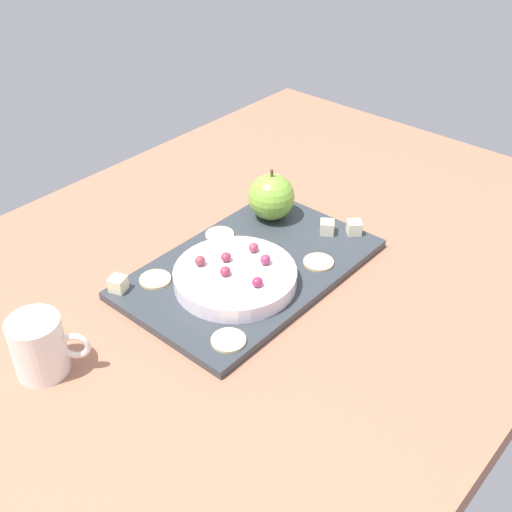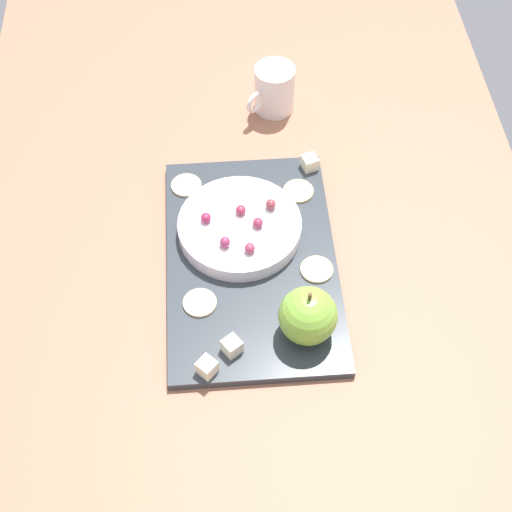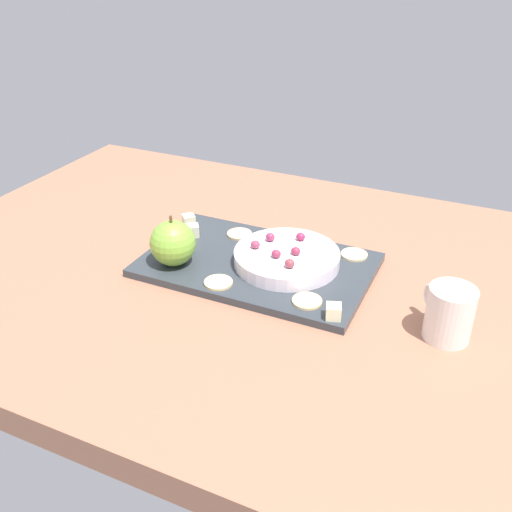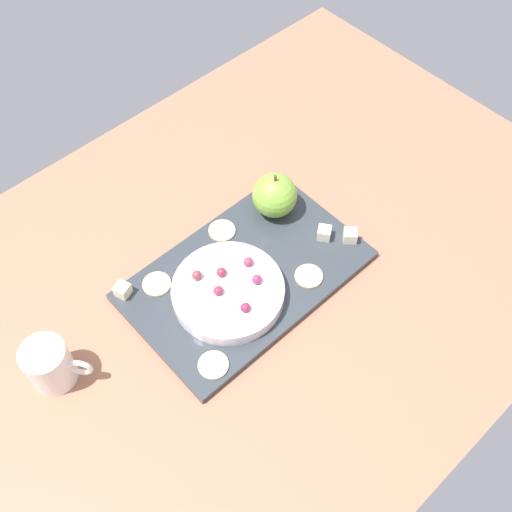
{
  "view_description": "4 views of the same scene",
  "coord_description": "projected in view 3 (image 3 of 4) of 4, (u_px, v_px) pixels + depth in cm",
  "views": [
    {
      "loc": [
        54.6,
        53.31,
        64.61
      ],
      "look_at": [
        -3.16,
        3.23,
        9.91
      ],
      "focal_mm": 44.95,
      "sensor_mm": 36.0,
      "label": 1
    },
    {
      "loc": [
        -71.42,
        4.83,
        95.76
      ],
      "look_at": [
        -6.65,
        -0.02,
        8.79
      ],
      "focal_mm": 54.2,
      "sensor_mm": 36.0,
      "label": 2
    },
    {
      "loc": [
        31.51,
        -79.12,
        57.03
      ],
      "look_at": [
        -4.37,
        -1.28,
        8.14
      ],
      "focal_mm": 40.83,
      "sensor_mm": 36.0,
      "label": 3
    },
    {
      "loc": [
        31.51,
        42.79,
        92.53
      ],
      "look_at": [
        -7.4,
        0.5,
        8.54
      ],
      "focal_mm": 43.37,
      "sensor_mm": 36.0,
      "label": 4
    }
  ],
  "objects": [
    {
      "name": "table",
      "position": [
        282.0,
        287.0,
        1.01
      ],
      "size": [
        139.02,
        87.46,
        4.61
      ],
      "primitive_type": "cube",
      "color": "#9E664D",
      "rests_on": "ground"
    },
    {
      "name": "platter",
      "position": [
        257.0,
        265.0,
        1.02
      ],
      "size": [
        39.22,
        24.52,
        1.36
      ],
      "primitive_type": "cube",
      "color": "#31383E",
      "rests_on": "table"
    },
    {
      "name": "serving_dish",
      "position": [
        284.0,
        257.0,
        1.0
      ],
      "size": [
        18.24,
        18.24,
        2.43
      ],
      "primitive_type": "cylinder",
      "color": "white",
      "rests_on": "platter"
    },
    {
      "name": "apple_whole",
      "position": [
        173.0,
        243.0,
        0.99
      ],
      "size": [
        7.9,
        7.9,
        7.9
      ],
      "primitive_type": "sphere",
      "color": "#7BB33B",
      "rests_on": "platter"
    },
    {
      "name": "apple_stem",
      "position": [
        171.0,
        219.0,
        0.97
      ],
      "size": [
        0.5,
        0.5,
        1.2
      ],
      "primitive_type": "cylinder",
      "color": "brown",
      "rests_on": "apple_whole"
    },
    {
      "name": "cheese_cube_0",
      "position": [
        334.0,
        312.0,
        0.86
      ],
      "size": [
        2.84,
        2.84,
        2.24
      ],
      "primitive_type": "cube",
      "rotation": [
        0.0,
        0.0,
        0.33
      ],
      "color": "#F0E8BD",
      "rests_on": "platter"
    },
    {
      "name": "cheese_cube_1",
      "position": [
        189.0,
        220.0,
        1.13
      ],
      "size": [
        3.17,
        3.17,
        2.24
      ],
      "primitive_type": "cube",
      "rotation": [
        0.0,
        0.0,
        0.8
      ],
      "color": "#F1EBC2",
      "rests_on": "platter"
    },
    {
      "name": "cheese_cube_2",
      "position": [
        193.0,
        231.0,
        1.09
      ],
      "size": [
        3.13,
        3.13,
        2.24
      ],
      "primitive_type": "cube",
      "rotation": [
        0.0,
        0.0,
        0.62
      ],
      "color": "beige",
      "rests_on": "platter"
    },
    {
      "name": "cracker_0",
      "position": [
        239.0,
        234.0,
        1.1
      ],
      "size": [
        4.72,
        4.72,
        0.4
      ],
      "primitive_type": "cylinder",
      "color": "#E2B585",
      "rests_on": "platter"
    },
    {
      "name": "cracker_1",
      "position": [
        354.0,
        255.0,
        1.03
      ],
      "size": [
        4.72,
        4.72,
        0.4
      ],
      "primitive_type": "cylinder",
      "color": "beige",
      "rests_on": "platter"
    },
    {
      "name": "cracker_2",
      "position": [
        307.0,
        301.0,
        0.9
      ],
      "size": [
        4.72,
        4.72,
        0.4
      ],
      "primitive_type": "cylinder",
      "color": "#E5C183",
      "rests_on": "platter"
    },
    {
      "name": "cracker_3",
      "position": [
        218.0,
        282.0,
        0.95
      ],
      "size": [
        4.72,
        4.72,
        0.4
      ],
      "primitive_type": "cylinder",
      "color": "#E1C388",
      "rests_on": "platter"
    },
    {
      "name": "grape_0",
      "position": [
        276.0,
        254.0,
        0.97
      ],
      "size": [
        1.66,
        1.49,
        1.39
      ],
      "primitive_type": "ellipsoid",
      "color": "#902E49",
      "rests_on": "serving_dish"
    },
    {
      "name": "grape_1",
      "position": [
        255.0,
        245.0,
        1.0
      ],
      "size": [
        1.66,
        1.49,
        1.41
      ],
      "primitive_type": "ellipsoid",
      "color": "#973651",
      "rests_on": "serving_dish"
    },
    {
      "name": "grape_2",
      "position": [
        296.0,
        251.0,
        0.98
      ],
      "size": [
        1.66,
        1.49,
        1.36
      ],
      "primitive_type": "ellipsoid",
      "color": "#962C47",
      "rests_on": "serving_dish"
    },
    {
      "name": "grape_3",
      "position": [
        270.0,
        237.0,
        1.02
      ],
      "size": [
        1.66,
        1.49,
        1.56
      ],
      "primitive_type": "ellipsoid",
      "color": "#923156",
      "rests_on": "serving_dish"
    },
    {
      "name": "grape_4",
      "position": [
        290.0,
        264.0,
        0.94
      ],
      "size": [
        1.66,
        1.49,
        1.55
      ],
      "primitive_type": "ellipsoid",
      "color": "brown",
      "rests_on": "serving_dish"
    },
    {
      "name": "grape_5",
      "position": [
        301.0,
        237.0,
        1.03
      ],
      "size": [
        1.66,
        1.49,
        1.39
      ],
      "primitive_type": "ellipsoid",
      "color": "#94264C",
      "rests_on": "serving_dish"
    },
    {
      "name": "cup",
      "position": [
        449.0,
        313.0,
        0.83
      ],
      "size": [
        8.07,
        8.57,
        8.22
      ],
      "color": "white",
      "rests_on": "table"
    }
  ]
}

